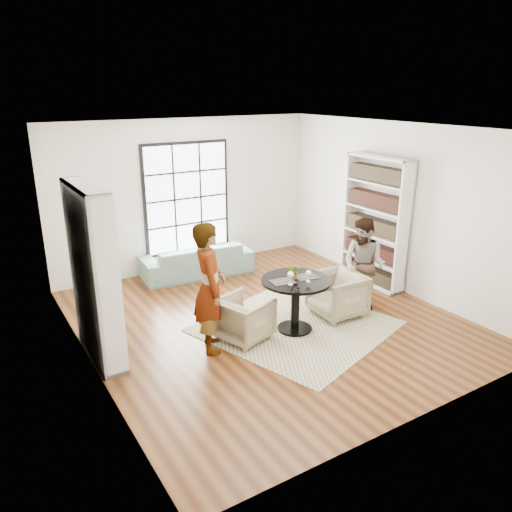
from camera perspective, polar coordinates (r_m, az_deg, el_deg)
ground at (r=8.11m, az=1.28°, el=-7.28°), size 6.00×6.00×0.00m
room_shell at (r=8.07m, az=-0.74°, el=2.21°), size 6.00×6.01×6.00m
rug at (r=7.91m, az=4.60°, el=-7.99°), size 3.20×3.20×0.01m
pedestal_table at (r=7.56m, az=4.55°, el=-4.33°), size 1.05×1.05×0.83m
sofa at (r=9.94m, az=-6.81°, el=-0.40°), size 2.22×1.01×0.63m
armchair_left at (r=7.40m, az=-1.36°, el=-7.15°), size 0.90×0.89×0.65m
armchair_right at (r=8.23m, az=9.23°, el=-4.38°), size 0.82×0.80×0.72m
person_left at (r=6.91m, az=-5.33°, el=-3.64°), size 0.64×0.79×1.87m
person_right at (r=8.43m, az=12.22°, el=-0.95°), size 0.80×0.91×1.55m
placemat_left at (r=7.37m, az=3.08°, el=-2.93°), size 0.37×0.31×0.01m
placemat_right at (r=7.57m, az=5.78°, el=-2.39°), size 0.37×0.31×0.01m
cutlery_left at (r=7.37m, az=3.08°, el=-2.88°), size 0.17×0.24×0.01m
cutlery_right at (r=7.57m, az=5.78°, el=-2.34°), size 0.17×0.24×0.01m
wine_glass_left at (r=7.22m, az=3.98°, el=-2.19°), size 0.09×0.09×0.20m
wine_glass_right at (r=7.36m, az=6.03°, el=-1.99°), size 0.08×0.08×0.18m
flower_centerpiece at (r=7.46m, az=4.37°, el=-1.83°), size 0.22×0.20×0.22m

